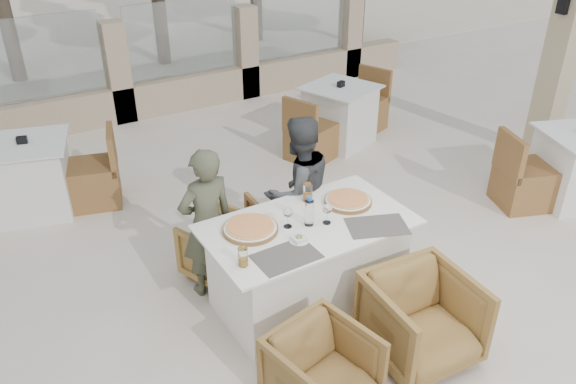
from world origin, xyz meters
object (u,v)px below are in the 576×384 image
wine_glass_near (327,213)px  beer_glass_left (243,257)px  dining_table (307,264)px  bg_table_b (339,115)px  bg_table_a (31,177)px  armchair_near_right (422,319)px  diner_right (298,191)px  wine_glass_centre (288,216)px  diner_left (207,223)px  armchair_near_left (323,372)px  olive_dish (299,238)px  pizza_left (250,228)px  water_bottle (309,211)px  pizza_right (348,200)px  beer_glass_right (308,192)px  armchair_far_left (223,249)px  armchair_far_right (287,223)px

wine_glass_near → beer_glass_left: wine_glass_near is taller
dining_table → bg_table_b: bearing=49.7°
bg_table_a → armchair_near_right: bearing=-45.3°
armchair_near_right → diner_right: bearing=98.4°
armchair_near_right → wine_glass_centre: bearing=124.5°
wine_glass_centre → diner_left: diner_left is taller
wine_glass_centre → wine_glass_near: same height
armchair_near_left → bg_table_b: bg_table_b is taller
olive_dish → armchair_near_right: (0.57, -0.74, -0.46)m
diner_right → pizza_left: bearing=29.3°
water_bottle → diner_left: (-0.59, 0.59, -0.24)m
pizza_left → diner_right: size_ratio=0.30×
pizza_right → wine_glass_centre: (-0.60, -0.05, 0.07)m
dining_table → armchair_near_left: dining_table is taller
pizza_right → beer_glass_right: beer_glass_right is taller
armchair_near_left → armchair_near_right: (0.85, 0.00, 0.05)m
pizza_right → beer_glass_left: 1.15m
dining_table → wine_glass_near: wine_glass_near is taller
olive_dish → bg_table_a: (-1.44, 2.86, -0.41)m
pizza_right → beer_glass_right: (-0.26, 0.20, 0.05)m
armchair_near_right → bg_table_b: bearing=67.8°
beer_glass_right → diner_right: size_ratio=0.11×
wine_glass_centre → beer_glass_left: bearing=-153.5°
pizza_left → bg_table_a: (-1.20, 2.57, -0.41)m
bg_table_a → pizza_left: bearing=-49.4°
dining_table → armchair_near_left: bearing=-117.3°
beer_glass_right → armchair_near_right: beer_glass_right is taller
armchair_near_right → bg_table_b: 3.77m
armchair_far_left → pizza_left: bearing=67.3°
armchair_near_left → diner_left: 1.53m
diner_left → bg_table_a: size_ratio=0.80×
bg_table_b → beer_glass_right: bearing=-150.9°
armchair_far_right → armchair_near_left: size_ratio=1.00×
wine_glass_centre → beer_glass_right: (0.34, 0.25, -0.02)m
wine_glass_centre → olive_dish: (-0.03, -0.20, -0.07)m
dining_table → armchair_far_right: 0.80m
dining_table → armchair_far_left: dining_table is taller
armchair_near_left → beer_glass_right: bearing=50.4°
pizza_right → wine_glass_near: size_ratio=2.09×
beer_glass_left → armchair_far_right: 1.44m
dining_table → armchair_far_right: size_ratio=2.58×
pizza_right → beer_glass_right: bearing=142.2°
beer_glass_left → diner_right: (0.95, 0.81, -0.15)m
olive_dish → diner_left: bearing=119.1°
pizza_right → beer_glass_left: size_ratio=2.83×
pizza_left → armchair_far_right: pizza_left is taller
dining_table → wine_glass_near: bearing=-28.7°
water_bottle → bg_table_b: (2.09, 2.47, -0.51)m
water_bottle → diner_right: bearing=64.6°
beer_glass_left → armchair_far_left: size_ratio=0.23×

